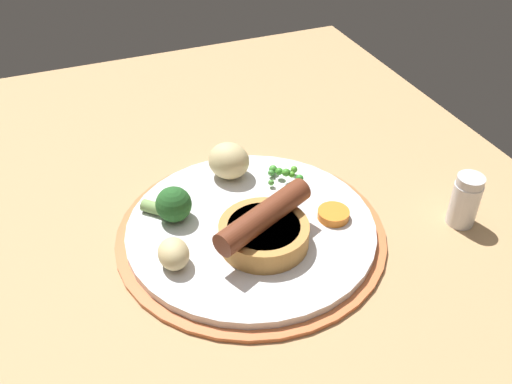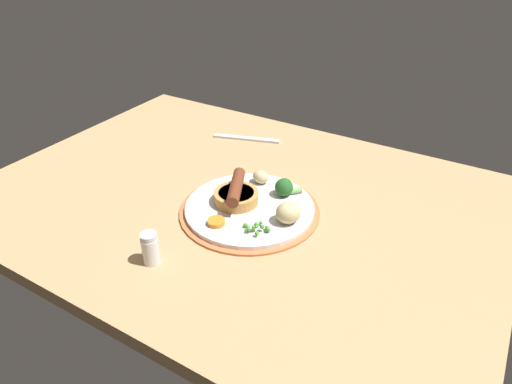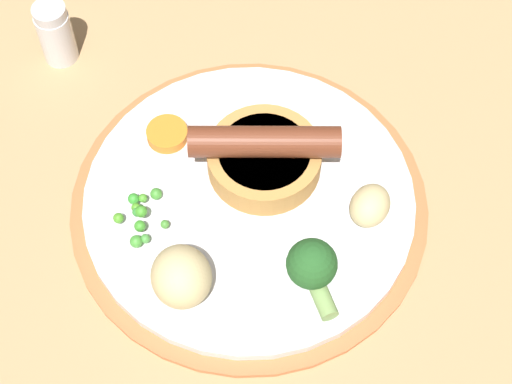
{
  "view_description": "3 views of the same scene",
  "coord_description": "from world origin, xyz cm",
  "px_view_note": "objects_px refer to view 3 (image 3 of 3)",
  "views": [
    {
      "loc": [
        37.14,
        -12.94,
        44.01
      ],
      "look_at": [
        -7.12,
        4.98,
        7.26
      ],
      "focal_mm": 40.0,
      "sensor_mm": 36.0,
      "label": 1
    },
    {
      "loc": [
        -46.06,
        69.34,
        56.46
      ],
      "look_at": [
        -5.93,
        1.98,
        6.93
      ],
      "focal_mm": 32.0,
      "sensor_mm": 36.0,
      "label": 2
    },
    {
      "loc": [
        -36.08,
        -11.82,
        62.95
      ],
      "look_at": [
        -5.64,
        3.03,
        6.03
      ],
      "focal_mm": 60.0,
      "sensor_mm": 36.0,
      "label": 3
    }
  ],
  "objects_px": {
    "dinner_plate": "(249,203)",
    "potato_chunk_0": "(181,277)",
    "sausage_pudding": "(264,154)",
    "salt_shaker": "(55,33)",
    "potato_chunk_1": "(370,206)",
    "pea_pile": "(140,215)",
    "broccoli_floret_near": "(313,267)",
    "carrot_slice_0": "(167,134)"
  },
  "relations": [
    {
      "from": "potato_chunk_1",
      "to": "broccoli_floret_near",
      "type": "bearing_deg",
      "value": 165.48
    },
    {
      "from": "pea_pile",
      "to": "potato_chunk_1",
      "type": "relative_size",
      "value": 1.46
    },
    {
      "from": "potato_chunk_1",
      "to": "sausage_pudding",
      "type": "bearing_deg",
      "value": 87.37
    },
    {
      "from": "potato_chunk_0",
      "to": "potato_chunk_1",
      "type": "relative_size",
      "value": 1.31
    },
    {
      "from": "dinner_plate",
      "to": "sausage_pudding",
      "type": "height_order",
      "value": "sausage_pudding"
    },
    {
      "from": "sausage_pudding",
      "to": "carrot_slice_0",
      "type": "relative_size",
      "value": 3.43
    },
    {
      "from": "potato_chunk_0",
      "to": "potato_chunk_1",
      "type": "height_order",
      "value": "potato_chunk_0"
    },
    {
      "from": "broccoli_floret_near",
      "to": "carrot_slice_0",
      "type": "bearing_deg",
      "value": 22.3
    },
    {
      "from": "sausage_pudding",
      "to": "potato_chunk_1",
      "type": "bearing_deg",
      "value": -28.39
    },
    {
      "from": "pea_pile",
      "to": "salt_shaker",
      "type": "height_order",
      "value": "salt_shaker"
    },
    {
      "from": "dinner_plate",
      "to": "pea_pile",
      "type": "xyz_separation_m",
      "value": [
        -0.06,
        0.07,
        0.02
      ]
    },
    {
      "from": "potato_chunk_0",
      "to": "potato_chunk_1",
      "type": "xyz_separation_m",
      "value": [
        0.12,
        -0.1,
        -0.01
      ]
    },
    {
      "from": "pea_pile",
      "to": "carrot_slice_0",
      "type": "height_order",
      "value": "pea_pile"
    },
    {
      "from": "carrot_slice_0",
      "to": "potato_chunk_0",
      "type": "bearing_deg",
      "value": -146.09
    },
    {
      "from": "dinner_plate",
      "to": "potato_chunk_0",
      "type": "height_order",
      "value": "potato_chunk_0"
    },
    {
      "from": "potato_chunk_0",
      "to": "potato_chunk_1",
      "type": "bearing_deg",
      "value": -39.93
    },
    {
      "from": "dinner_plate",
      "to": "pea_pile",
      "type": "bearing_deg",
      "value": 130.34
    },
    {
      "from": "potato_chunk_0",
      "to": "salt_shaker",
      "type": "relative_size",
      "value": 0.8
    },
    {
      "from": "potato_chunk_0",
      "to": "dinner_plate",
      "type": "bearing_deg",
      "value": -5.61
    },
    {
      "from": "sausage_pudding",
      "to": "carrot_slice_0",
      "type": "height_order",
      "value": "sausage_pudding"
    },
    {
      "from": "pea_pile",
      "to": "broccoli_floret_near",
      "type": "distance_m",
      "value": 0.14
    },
    {
      "from": "pea_pile",
      "to": "potato_chunk_0",
      "type": "xyz_separation_m",
      "value": [
        -0.04,
        -0.06,
        0.01
      ]
    },
    {
      "from": "sausage_pudding",
      "to": "pea_pile",
      "type": "bearing_deg",
      "value": -152.21
    },
    {
      "from": "potato_chunk_0",
      "to": "carrot_slice_0",
      "type": "height_order",
      "value": "potato_chunk_0"
    },
    {
      "from": "pea_pile",
      "to": "potato_chunk_0",
      "type": "height_order",
      "value": "potato_chunk_0"
    },
    {
      "from": "pea_pile",
      "to": "potato_chunk_1",
      "type": "xyz_separation_m",
      "value": [
        0.08,
        -0.16,
        0.01
      ]
    },
    {
      "from": "sausage_pudding",
      "to": "potato_chunk_1",
      "type": "relative_size",
      "value": 3.14
    },
    {
      "from": "pea_pile",
      "to": "broccoli_floret_near",
      "type": "bearing_deg",
      "value": -84.27
    },
    {
      "from": "potato_chunk_0",
      "to": "salt_shaker",
      "type": "bearing_deg",
      "value": 53.12
    },
    {
      "from": "sausage_pudding",
      "to": "broccoli_floret_near",
      "type": "distance_m",
      "value": 0.1
    },
    {
      "from": "sausage_pudding",
      "to": "salt_shaker",
      "type": "bearing_deg",
      "value": 145.06
    },
    {
      "from": "dinner_plate",
      "to": "carrot_slice_0",
      "type": "relative_size",
      "value": 8.41
    },
    {
      "from": "sausage_pudding",
      "to": "potato_chunk_0",
      "type": "bearing_deg",
      "value": -119.2
    },
    {
      "from": "potato_chunk_1",
      "to": "salt_shaker",
      "type": "relative_size",
      "value": 0.61
    },
    {
      "from": "potato_chunk_1",
      "to": "salt_shaker",
      "type": "bearing_deg",
      "value": 82.74
    },
    {
      "from": "pea_pile",
      "to": "potato_chunk_0",
      "type": "relative_size",
      "value": 1.11
    },
    {
      "from": "broccoli_floret_near",
      "to": "potato_chunk_1",
      "type": "relative_size",
      "value": 1.39
    },
    {
      "from": "sausage_pudding",
      "to": "salt_shaker",
      "type": "relative_size",
      "value": 1.92
    },
    {
      "from": "sausage_pudding",
      "to": "broccoli_floret_near",
      "type": "bearing_deg",
      "value": -70.17
    },
    {
      "from": "dinner_plate",
      "to": "salt_shaker",
      "type": "distance_m",
      "value": 0.23
    },
    {
      "from": "potato_chunk_0",
      "to": "salt_shaker",
      "type": "xyz_separation_m",
      "value": [
        0.16,
        0.21,
        -0.01
      ]
    },
    {
      "from": "potato_chunk_0",
      "to": "potato_chunk_1",
      "type": "distance_m",
      "value": 0.16
    }
  ]
}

